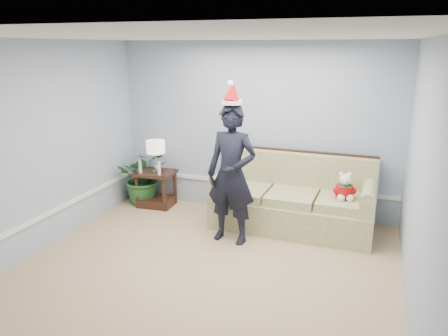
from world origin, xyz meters
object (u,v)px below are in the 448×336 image
table_lamp (156,148)px  teddy_bear (344,189)px  side_table (157,192)px  sofa (293,202)px  man (232,175)px  houseplant (144,177)px

table_lamp → teddy_bear: size_ratio=1.39×
side_table → table_lamp: 0.78m
sofa → table_lamp: size_ratio=4.33×
teddy_bear → table_lamp: bearing=160.1°
table_lamp → man: 1.79m
table_lamp → sofa: bearing=-1.6°
side_table → teddy_bear: teddy_bear is taller
houseplant → teddy_bear: size_ratio=2.40×
sofa → man: (-0.71, -0.77, 0.57)m
side_table → houseplant: houseplant is taller
table_lamp → teddy_bear: (3.02, -0.22, -0.30)m
sofa → houseplant: (-2.59, 0.15, 0.08)m
sofa → side_table: 2.35m
sofa → teddy_bear: 0.81m
sofa → table_lamp: 2.38m
sofa → side_table: bearing=178.8°
houseplant → man: bearing=-26.0°
table_lamp → houseplant: (-0.30, 0.08, -0.54)m
teddy_bear → houseplant: bearing=159.0°
houseplant → sofa: bearing=-3.2°
sofa → side_table: (-2.34, 0.11, -0.15)m
side_table → table_lamp: size_ratio=1.21×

